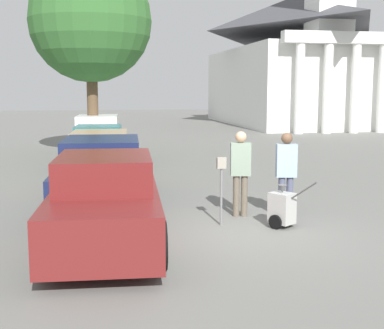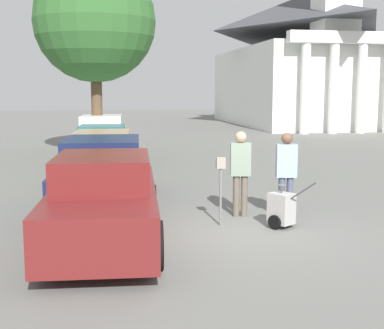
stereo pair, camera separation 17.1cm
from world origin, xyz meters
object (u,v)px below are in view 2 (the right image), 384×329
at_px(person_supervisor, 286,169).
at_px(equipment_cart, 281,208).
at_px(parked_car_tan, 103,158).
at_px(parked_car_white, 102,137).
at_px(parking_meter, 221,178).
at_px(person_worker, 241,168).
at_px(parked_car_navy, 103,174).
at_px(parked_car_teal, 103,146).
at_px(church, 298,54).
at_px(parked_car_maroon, 104,202).

distance_m(person_supervisor, equipment_cart, 1.04).
relative_size(parked_car_tan, equipment_cart, 4.96).
distance_m(parked_car_white, person_supervisor, 12.08).
distance_m(parking_meter, person_worker, 0.89).
xyz_separation_m(parking_meter, person_worker, (0.58, 0.67, 0.09)).
relative_size(parked_car_navy, parked_car_tan, 1.07).
distance_m(parked_car_tan, person_worker, 5.73).
height_order(parked_car_teal, equipment_cart, parked_car_teal).
bearing_deg(parked_car_teal, parked_car_navy, -86.17).
height_order(person_supervisor, church, church).
bearing_deg(parked_car_white, parking_meter, -75.32).
xyz_separation_m(parked_car_maroon, person_supervisor, (3.75, 1.23, 0.30)).
xyz_separation_m(parking_meter, church, (12.38, 28.76, 4.31)).
height_order(parked_car_white, person_supervisor, person_supervisor).
xyz_separation_m(person_worker, church, (11.80, 28.09, 4.22)).
bearing_deg(parked_car_teal, equipment_cart, -66.03).
distance_m(parked_car_tan, person_supervisor, 6.47).
bearing_deg(parked_car_navy, parked_car_white, 93.83).
bearing_deg(equipment_cart, person_worker, 83.96).
bearing_deg(parked_car_white, equipment_cart, -70.60).
xyz_separation_m(parked_car_tan, church, (14.65, 23.13, 4.58)).
relative_size(parked_car_maroon, parked_car_teal, 1.05).
bearing_deg(church, parking_meter, -113.29).
bearing_deg(parked_car_tan, person_supervisor, -50.69).
height_order(parked_car_teal, parked_car_white, parked_car_white).
xyz_separation_m(parked_car_teal, equipment_cart, (3.40, -9.28, -0.29)).
xyz_separation_m(parked_car_white, person_supervisor, (3.75, -11.48, 0.28)).
height_order(parked_car_tan, person_supervisor, person_supervisor).
distance_m(person_worker, person_supervisor, 0.95).
distance_m(person_worker, church, 30.76).
bearing_deg(equipment_cart, parked_car_navy, 108.28).
xyz_separation_m(parked_car_tan, equipment_cart, (3.40, -6.00, -0.29)).
distance_m(parked_car_white, person_worker, 11.54).
bearing_deg(parking_meter, person_worker, 49.41).
height_order(parked_car_navy, parking_meter, parked_car_navy).
bearing_deg(person_worker, equipment_cart, 128.45).
bearing_deg(person_supervisor, church, -100.56).
bearing_deg(parking_meter, parked_car_white, 100.85).
bearing_deg(person_supervisor, parked_car_navy, -16.20).
bearing_deg(person_worker, parked_car_teal, -60.53).
distance_m(parked_car_white, equipment_cart, 12.69).
bearing_deg(parking_meter, parked_car_tan, 111.95).
bearing_deg(parked_car_teal, church, 57.40).
distance_m(parked_car_maroon, equipment_cart, 3.46).
xyz_separation_m(parked_car_teal, church, (14.65, 19.85, 4.58)).
xyz_separation_m(parked_car_tan, parked_car_white, (-0.00, 6.22, 0.08)).
relative_size(parked_car_navy, equipment_cart, 5.30).
relative_size(parked_car_teal, parking_meter, 3.46).
xyz_separation_m(parking_meter, person_supervisor, (1.48, 0.37, 0.08)).
relative_size(parked_car_navy, parked_car_white, 1.01).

